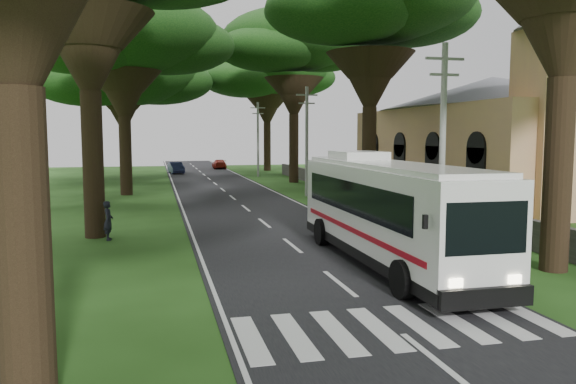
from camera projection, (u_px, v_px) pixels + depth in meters
ground at (363, 303)px, 15.06m from camera, size 140.00×140.00×0.00m
road at (235, 199)px, 39.26m from camera, size 8.00×120.00×0.04m
crosswalk at (394, 328)px, 13.12m from camera, size 8.00×3.00×0.01m
property_wall at (361, 189)px, 40.30m from camera, size 0.35×50.00×1.20m
church at (493, 129)px, 39.52m from camera, size 14.00×24.00×11.60m
pole_near at (442, 143)px, 21.71m from camera, size 1.60×0.24×8.00m
pole_mid at (307, 139)px, 41.07m from camera, size 1.60×0.24×8.00m
pole_far at (258, 138)px, 60.43m from camera, size 1.60×0.24×8.00m
tree_l_midb at (122, 35)px, 41.18m from camera, size 14.16×14.16×14.99m
tree_l_far at (122, 74)px, 58.48m from camera, size 16.00×16.00×14.26m
tree_r_mida at (371, 3)px, 34.97m from camera, size 12.85×12.85×15.65m
tree_r_midb at (294, 42)px, 52.24m from camera, size 13.48×13.48×16.18m
tree_r_far at (267, 72)px, 69.97m from camera, size 15.36×15.36×15.68m
coach_bus at (387, 210)px, 19.47m from camera, size 2.89×12.07×3.56m
distant_car_b at (176, 168)px, 65.57m from camera, size 1.94×4.17×1.32m
distant_car_c at (219, 164)px, 75.01m from camera, size 1.80×4.22×1.21m
pedestrian at (108, 221)px, 24.03m from camera, size 0.41×0.62×1.69m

